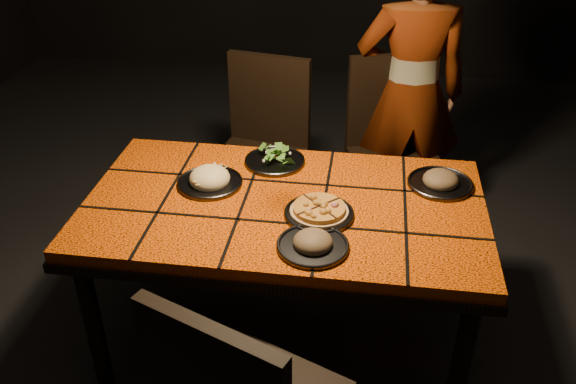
# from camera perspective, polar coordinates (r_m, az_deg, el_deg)

# --- Properties ---
(room_shell) EXTENTS (6.04, 7.04, 3.08)m
(room_shell) POSITION_cam_1_polar(r_m,az_deg,el_deg) (2.13, -0.42, 16.27)
(room_shell) COLOR black
(room_shell) RESTS_ON ground
(dining_table) EXTENTS (1.62, 0.92, 0.75)m
(dining_table) POSITION_cam_1_polar(r_m,az_deg,el_deg) (2.49, -0.35, -2.44)
(dining_table) COLOR #F85607
(dining_table) RESTS_ON ground
(chair_far_left) EXTENTS (0.53, 0.53, 1.01)m
(chair_far_left) POSITION_cam_1_polar(r_m,az_deg,el_deg) (3.31, -2.37, 5.01)
(chair_far_left) COLOR black
(chair_far_left) RESTS_ON ground
(chair_far_right) EXTENTS (0.58, 0.58, 1.02)m
(chair_far_right) POSITION_cam_1_polar(r_m,az_deg,el_deg) (3.33, 9.81, 4.81)
(chair_far_right) COLOR black
(chair_far_right) RESTS_ON ground
(diner) EXTENTS (0.63, 0.46, 1.62)m
(diner) POSITION_cam_1_polar(r_m,az_deg,el_deg) (3.33, 11.36, 8.92)
(diner) COLOR brown
(diner) RESTS_ON ground
(plate_pizza) EXTENTS (0.32, 0.32, 0.04)m
(plate_pizza) POSITION_cam_1_polar(r_m,az_deg,el_deg) (2.36, 2.92, -1.86)
(plate_pizza) COLOR #3A3A3F
(plate_pizza) RESTS_ON dining_table
(plate_pasta) EXTENTS (0.27, 0.27, 0.09)m
(plate_pasta) POSITION_cam_1_polar(r_m,az_deg,el_deg) (2.57, -7.33, 1.15)
(plate_pasta) COLOR #3A3A3F
(plate_pasta) RESTS_ON dining_table
(plate_salad) EXTENTS (0.27, 0.27, 0.07)m
(plate_salad) POSITION_cam_1_polar(r_m,az_deg,el_deg) (2.71, -1.25, 3.21)
(plate_salad) COLOR #3A3A3F
(plate_salad) RESTS_ON dining_table
(plate_mushroom_a) EXTENTS (0.26, 0.26, 0.09)m
(plate_mushroom_a) POSITION_cam_1_polar(r_m,az_deg,el_deg) (2.18, 2.34, -4.76)
(plate_mushroom_a) COLOR #3A3A3F
(plate_mushroom_a) RESTS_ON dining_table
(plate_mushroom_b) EXTENTS (0.27, 0.27, 0.09)m
(plate_mushroom_b) POSITION_cam_1_polar(r_m,az_deg,el_deg) (2.62, 14.08, 1.05)
(plate_mushroom_b) COLOR #3A3A3F
(plate_mushroom_b) RESTS_ON dining_table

